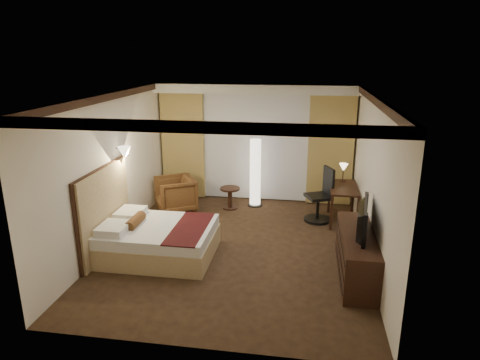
% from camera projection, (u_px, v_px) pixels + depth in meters
% --- Properties ---
extents(floor, '(4.50, 5.50, 0.01)m').
position_uv_depth(floor, '(237.00, 248.00, 7.68)').
color(floor, black).
rests_on(floor, ground).
extents(ceiling, '(4.50, 5.50, 0.01)m').
position_uv_depth(ceiling, '(236.00, 95.00, 6.89)').
color(ceiling, white).
rests_on(ceiling, back_wall).
extents(back_wall, '(4.50, 0.02, 2.70)m').
position_uv_depth(back_wall, '(256.00, 143.00, 9.89)').
color(back_wall, white).
rests_on(back_wall, floor).
extents(left_wall, '(0.02, 5.50, 2.70)m').
position_uv_depth(left_wall, '(112.00, 170.00, 7.62)').
color(left_wall, white).
rests_on(left_wall, floor).
extents(right_wall, '(0.02, 5.50, 2.70)m').
position_uv_depth(right_wall, '(373.00, 181.00, 6.95)').
color(right_wall, white).
rests_on(right_wall, floor).
extents(crown_molding, '(4.50, 5.50, 0.12)m').
position_uv_depth(crown_molding, '(236.00, 99.00, 6.91)').
color(crown_molding, black).
rests_on(crown_molding, ceiling).
extents(soffit, '(4.50, 0.50, 0.20)m').
position_uv_depth(soffit, '(255.00, 89.00, 9.29)').
color(soffit, white).
rests_on(soffit, ceiling).
extents(curtain_sheer, '(2.48, 0.04, 2.45)m').
position_uv_depth(curtain_sheer, '(255.00, 148.00, 9.84)').
color(curtain_sheer, silver).
rests_on(curtain_sheer, back_wall).
extents(curtain_left_drape, '(1.00, 0.14, 2.45)m').
position_uv_depth(curtain_left_drape, '(183.00, 146.00, 10.04)').
color(curtain_left_drape, tan).
rests_on(curtain_left_drape, back_wall).
extents(curtain_right_drape, '(1.00, 0.14, 2.45)m').
position_uv_depth(curtain_right_drape, '(331.00, 151.00, 9.53)').
color(curtain_right_drape, tan).
rests_on(curtain_right_drape, back_wall).
extents(wall_sconce, '(0.24, 0.24, 0.24)m').
position_uv_depth(wall_sconce, '(125.00, 153.00, 7.73)').
color(wall_sconce, white).
rests_on(wall_sconce, left_wall).
extents(bed, '(1.85, 1.45, 0.54)m').
position_uv_depth(bed, '(159.00, 241.00, 7.32)').
color(bed, white).
rests_on(bed, floor).
extents(headboard, '(0.12, 1.75, 1.50)m').
position_uv_depth(headboard, '(105.00, 211.00, 7.32)').
color(headboard, tan).
rests_on(headboard, floor).
extents(armchair, '(1.05, 1.07, 0.82)m').
position_uv_depth(armchair, '(175.00, 192.00, 9.37)').
color(armchair, '#4E3217').
rests_on(armchair, floor).
extents(side_table, '(0.44, 0.44, 0.49)m').
position_uv_depth(side_table, '(230.00, 198.00, 9.52)').
color(side_table, black).
rests_on(side_table, floor).
extents(floor_lamp, '(0.33, 0.33, 1.55)m').
position_uv_depth(floor_lamp, '(255.00, 173.00, 9.55)').
color(floor_lamp, white).
rests_on(floor_lamp, floor).
extents(desk, '(0.55, 1.09, 0.75)m').
position_uv_depth(desk, '(343.00, 204.00, 8.76)').
color(desk, black).
rests_on(desk, floor).
extents(desk_lamp, '(0.18, 0.18, 0.34)m').
position_uv_depth(desk_lamp, '(343.00, 173.00, 8.98)').
color(desk_lamp, '#FFD899').
rests_on(desk_lamp, desk).
extents(office_chair, '(0.72, 0.72, 1.14)m').
position_uv_depth(office_chair, '(318.00, 195.00, 8.73)').
color(office_chair, black).
rests_on(office_chair, floor).
extents(dresser, '(0.50, 1.84, 0.72)m').
position_uv_depth(dresser, '(356.00, 255.00, 6.63)').
color(dresser, black).
rests_on(dresser, floor).
extents(television, '(0.76, 1.15, 0.14)m').
position_uv_depth(television, '(358.00, 214.00, 6.44)').
color(television, black).
rests_on(television, dresser).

